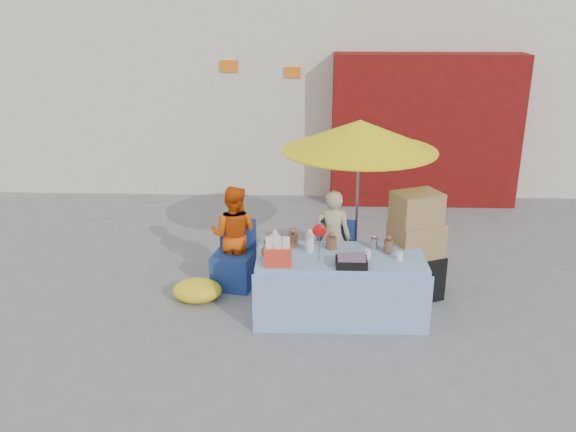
{
  "coord_description": "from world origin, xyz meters",
  "views": [
    {
      "loc": [
        0.19,
        -6.27,
        3.48
      ],
      "look_at": [
        -0.05,
        0.6,
        1.0
      ],
      "focal_mm": 38.0,
      "sensor_mm": 36.0,
      "label": 1
    }
  ],
  "objects_px": {
    "vendor_orange": "(234,235)",
    "umbrella": "(360,136)",
    "market_table": "(339,284)",
    "vendor_beige": "(333,238)",
    "box_stack": "(415,250)",
    "chair_right": "(333,269)",
    "chair_left": "(234,267)"
  },
  "relations": [
    {
      "from": "vendor_beige",
      "to": "umbrella",
      "type": "bearing_deg",
      "value": -142.21
    },
    {
      "from": "market_table",
      "to": "vendor_beige",
      "type": "height_order",
      "value": "vendor_beige"
    },
    {
      "from": "chair_left",
      "to": "vendor_beige",
      "type": "height_order",
      "value": "vendor_beige"
    },
    {
      "from": "chair_left",
      "to": "vendor_beige",
      "type": "bearing_deg",
      "value": 17.39
    },
    {
      "from": "vendor_orange",
      "to": "vendor_beige",
      "type": "bearing_deg",
      "value": -168.77
    },
    {
      "from": "vendor_beige",
      "to": "box_stack",
      "type": "relative_size",
      "value": 0.93
    },
    {
      "from": "vendor_orange",
      "to": "box_stack",
      "type": "height_order",
      "value": "box_stack"
    },
    {
      "from": "chair_left",
      "to": "box_stack",
      "type": "xyz_separation_m",
      "value": [
        2.22,
        -0.21,
        0.36
      ]
    },
    {
      "from": "chair_left",
      "to": "vendor_orange",
      "type": "distance_m",
      "value": 0.41
    },
    {
      "from": "vendor_beige",
      "to": "umbrella",
      "type": "relative_size",
      "value": 0.6
    },
    {
      "from": "vendor_beige",
      "to": "umbrella",
      "type": "xyz_separation_m",
      "value": [
        0.3,
        0.15,
        1.27
      ]
    },
    {
      "from": "umbrella",
      "to": "box_stack",
      "type": "height_order",
      "value": "umbrella"
    },
    {
      "from": "market_table",
      "to": "umbrella",
      "type": "height_order",
      "value": "umbrella"
    },
    {
      "from": "vendor_orange",
      "to": "umbrella",
      "type": "bearing_deg",
      "value": -163.24
    },
    {
      "from": "market_table",
      "to": "chair_left",
      "type": "height_order",
      "value": "market_table"
    },
    {
      "from": "chair_right",
      "to": "box_stack",
      "type": "xyz_separation_m",
      "value": [
        0.97,
        -0.21,
        0.36
      ]
    },
    {
      "from": "box_stack",
      "to": "umbrella",
      "type": "bearing_deg",
      "value": 143.6
    },
    {
      "from": "vendor_orange",
      "to": "vendor_beige",
      "type": "distance_m",
      "value": 1.25
    },
    {
      "from": "box_stack",
      "to": "chair_right",
      "type": "bearing_deg",
      "value": 167.7
    },
    {
      "from": "chair_right",
      "to": "vendor_orange",
      "type": "height_order",
      "value": "vendor_orange"
    },
    {
      "from": "vendor_orange",
      "to": "box_stack",
      "type": "relative_size",
      "value": 0.96
    },
    {
      "from": "chair_right",
      "to": "market_table",
      "type": "bearing_deg",
      "value": -75.11
    },
    {
      "from": "chair_left",
      "to": "umbrella",
      "type": "relative_size",
      "value": 0.41
    },
    {
      "from": "umbrella",
      "to": "vendor_orange",
      "type": "bearing_deg",
      "value": -174.47
    },
    {
      "from": "umbrella",
      "to": "box_stack",
      "type": "xyz_separation_m",
      "value": [
        0.67,
        -0.5,
        -1.27
      ]
    },
    {
      "from": "vendor_beige",
      "to": "umbrella",
      "type": "height_order",
      "value": "umbrella"
    },
    {
      "from": "vendor_beige",
      "to": "box_stack",
      "type": "xyz_separation_m",
      "value": [
        0.97,
        -0.35,
        -0.0
      ]
    },
    {
      "from": "vendor_orange",
      "to": "market_table",
      "type": "bearing_deg",
      "value": 158.67
    },
    {
      "from": "market_table",
      "to": "vendor_orange",
      "type": "bearing_deg",
      "value": 147.04
    },
    {
      "from": "umbrella",
      "to": "chair_left",
      "type": "bearing_deg",
      "value": -169.58
    },
    {
      "from": "chair_right",
      "to": "box_stack",
      "type": "relative_size",
      "value": 0.63
    },
    {
      "from": "umbrella",
      "to": "box_stack",
      "type": "relative_size",
      "value": 1.56
    }
  ]
}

